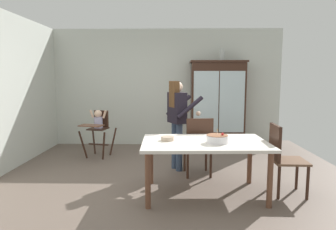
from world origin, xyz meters
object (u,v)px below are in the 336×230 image
Objects in this scene: dining_chair_right_end at (282,154)px; birthday_cake at (217,139)px; high_chair_with_toddler at (98,125)px; dining_chair_far_side at (199,143)px; adult_person at (177,114)px; dining_table at (205,147)px; serving_bowl at (167,138)px; china_cabinet at (217,104)px; ceramic_vase at (222,55)px.

birthday_cake is at bearing 100.69° from dining_chair_right_end.
dining_chair_far_side is at bearing -18.96° from high_chair_with_toddler.
adult_person is 0.90× the size of dining_table.
dining_chair_far_side is (0.34, -0.37, -0.41)m from adult_person.
serving_bowl is at bearing 167.80° from birthday_cake.
birthday_cake is at bearing 96.16° from dining_chair_far_side.
high_chair_with_toddler is 1.80m from adult_person.
china_cabinet reaches higher than birthday_cake.
adult_person is 1.81m from dining_chair_right_end.
dining_chair_far_side reaches higher than high_chair_with_toddler.
adult_person is 1.20m from dining_table.
dining_chair_far_side is at bearing -105.91° from china_cabinet.
china_cabinet reaches higher than dining_chair_far_side.
ceramic_vase reaches higher than dining_table.
high_chair_with_toddler reaches higher than serving_bowl.
dining_chair_far_side is (-0.59, -2.07, -0.43)m from china_cabinet.
birthday_cake is 0.89m from dining_chair_far_side.
dining_chair_far_side is 1.27m from dining_chair_right_end.
dining_table is 1.77× the size of dining_chair_right_end.
ceramic_vase is 2.65m from dining_chair_far_side.
adult_person is (1.58, -0.80, 0.31)m from high_chair_with_toddler.
dining_chair_far_side and dining_chair_right_end have the same top height.
dining_table is at bearing -102.92° from ceramic_vase.
ceramic_vase is 0.28× the size of dining_chair_right_end.
ceramic_vase is 0.96× the size of birthday_cake.
ceramic_vase reaches higher than serving_bowl.
high_chair_with_toddler is at bearing 36.15° from adult_person.
adult_person is 5.47× the size of birthday_cake.
ceramic_vase is at bearing 77.08° from dining_table.
high_chair_with_toddler is 3.52m from dining_chair_right_end.
serving_bowl is at bearing -111.19° from china_cabinet.
adult_person reaches higher than dining_chair_far_side.
dining_chair_far_side is at bearing -107.78° from ceramic_vase.
ceramic_vase is at bearing 67.50° from serving_bowl.
dining_chair_right_end is (0.48, -2.76, -0.43)m from china_cabinet.
adult_person is (-1.00, -1.70, -1.11)m from ceramic_vase.
dining_table is (-0.64, -2.80, -1.42)m from ceramic_vase.
high_chair_with_toddler is 0.62× the size of adult_person.
china_cabinet reaches higher than dining_chair_right_end.
dining_chair_right_end reaches higher than birthday_cake.
high_chair_with_toddler is 2.72m from dining_table.
high_chair_with_toddler is 0.99× the size of dining_chair_far_side.
serving_bowl is (1.43, -1.87, 0.11)m from high_chair_with_toddler.
dining_chair_right_end is at bearing -19.47° from high_chair_with_toddler.
dining_table is 9.45× the size of serving_bowl.
dining_table is 6.08× the size of birthday_cake.
dining_chair_right_end is at bearing -154.00° from adult_person.
serving_bowl is (-1.07, -2.76, -0.22)m from china_cabinet.
serving_bowl is 1.57m from dining_chair_right_end.
serving_bowl is (-0.14, -1.07, -0.20)m from adult_person.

